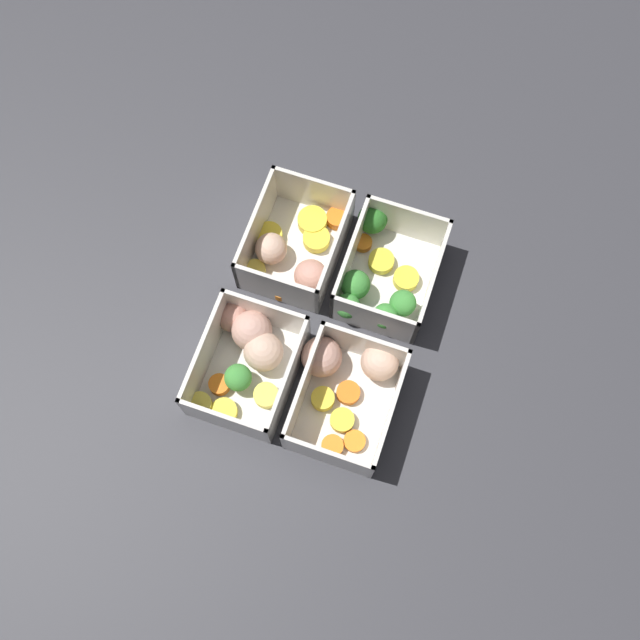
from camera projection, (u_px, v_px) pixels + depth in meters
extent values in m
plane|color=#38383D|center=(320.00, 326.00, 0.96)|extent=(4.00, 4.00, 0.00)
cube|color=silver|center=(345.00, 406.00, 0.92)|extent=(0.15, 0.11, 0.00)
cube|color=silver|center=(389.00, 414.00, 0.88)|extent=(0.15, 0.01, 0.07)
cube|color=silver|center=(304.00, 386.00, 0.89)|extent=(0.15, 0.01, 0.07)
cube|color=silver|center=(327.00, 457.00, 0.87)|extent=(0.01, 0.11, 0.07)
cube|color=silver|center=(365.00, 346.00, 0.91)|extent=(0.00, 0.11, 0.07)
sphere|color=beige|center=(380.00, 362.00, 0.91)|extent=(0.05, 0.05, 0.05)
sphere|color=#D19E8C|center=(322.00, 357.00, 0.91)|extent=(0.07, 0.07, 0.05)
cylinder|color=yellow|center=(342.00, 420.00, 0.91)|extent=(0.04, 0.04, 0.01)
cylinder|color=orange|center=(348.00, 393.00, 0.92)|extent=(0.04, 0.04, 0.01)
cylinder|color=orange|center=(332.00, 446.00, 0.90)|extent=(0.03, 0.03, 0.01)
cylinder|color=yellow|center=(323.00, 399.00, 0.91)|extent=(0.03, 0.03, 0.02)
cylinder|color=orange|center=(355.00, 441.00, 0.90)|extent=(0.04, 0.04, 0.01)
cube|color=silver|center=(388.00, 280.00, 0.97)|extent=(0.15, 0.11, 0.00)
cube|color=silver|center=(431.00, 283.00, 0.93)|extent=(0.15, 0.01, 0.07)
cube|color=silver|center=(350.00, 257.00, 0.95)|extent=(0.15, 0.01, 0.07)
cube|color=silver|center=(373.00, 320.00, 0.92)|extent=(0.00, 0.11, 0.07)
cube|color=silver|center=(407.00, 222.00, 0.96)|extent=(0.01, 0.11, 0.07)
cylinder|color=#519448|center=(355.00, 290.00, 0.96)|extent=(0.01, 0.01, 0.01)
sphere|color=#42933D|center=(355.00, 284.00, 0.94)|extent=(0.04, 0.04, 0.04)
cylinder|color=yellow|center=(381.00, 261.00, 0.97)|extent=(0.04, 0.04, 0.01)
cylinder|color=yellow|center=(406.00, 279.00, 0.96)|extent=(0.05, 0.05, 0.01)
cylinder|color=orange|center=(363.00, 243.00, 0.98)|extent=(0.03, 0.03, 0.01)
cylinder|color=#519448|center=(347.00, 311.00, 0.95)|extent=(0.01, 0.01, 0.02)
sphere|color=#42933D|center=(348.00, 306.00, 0.93)|extent=(0.03, 0.03, 0.03)
cylinder|color=#407A37|center=(371.00, 226.00, 0.99)|extent=(0.01, 0.01, 0.01)
sphere|color=#2D7228|center=(373.00, 219.00, 0.97)|extent=(0.04, 0.04, 0.04)
cylinder|color=#519448|center=(401.00, 309.00, 0.95)|extent=(0.01, 0.01, 0.02)
sphere|color=#42933D|center=(403.00, 303.00, 0.93)|extent=(0.03, 0.03, 0.03)
cylinder|color=#519448|center=(384.00, 321.00, 0.95)|extent=(0.01, 0.01, 0.02)
sphere|color=#42933D|center=(385.00, 316.00, 0.93)|extent=(0.03, 0.03, 0.03)
cube|color=silver|center=(249.00, 374.00, 0.93)|extent=(0.15, 0.11, 0.00)
cube|color=silver|center=(288.00, 381.00, 0.89)|extent=(0.15, 0.01, 0.07)
cube|color=silver|center=(205.00, 353.00, 0.91)|extent=(0.15, 0.01, 0.07)
cube|color=silver|center=(225.00, 422.00, 0.88)|extent=(0.01, 0.11, 0.07)
cube|color=silver|center=(267.00, 314.00, 0.92)|extent=(0.00, 0.11, 0.07)
cylinder|color=#519448|center=(240.00, 381.00, 0.92)|extent=(0.01, 0.01, 0.01)
sphere|color=#42933D|center=(238.00, 377.00, 0.91)|extent=(0.03, 0.03, 0.03)
sphere|color=beige|center=(264.00, 352.00, 0.91)|extent=(0.06, 0.06, 0.05)
cylinder|color=yellow|center=(224.00, 411.00, 0.91)|extent=(0.04, 0.04, 0.01)
sphere|color=#D19E8C|center=(252.00, 331.00, 0.92)|extent=(0.06, 0.06, 0.05)
cylinder|color=#DBC647|center=(266.00, 395.00, 0.92)|extent=(0.04, 0.04, 0.01)
sphere|color=tan|center=(233.00, 316.00, 0.93)|extent=(0.05, 0.05, 0.04)
cylinder|color=#DBC647|center=(200.00, 404.00, 0.91)|extent=(0.04, 0.04, 0.02)
cylinder|color=orange|center=(219.00, 385.00, 0.92)|extent=(0.04, 0.04, 0.01)
cube|color=silver|center=(296.00, 251.00, 0.99)|extent=(0.15, 0.11, 0.00)
cube|color=silver|center=(335.00, 253.00, 0.95)|extent=(0.15, 0.01, 0.07)
cube|color=silver|center=(256.00, 228.00, 0.96)|extent=(0.15, 0.01, 0.07)
cube|color=silver|center=(277.00, 289.00, 0.93)|extent=(0.00, 0.11, 0.07)
cube|color=silver|center=(314.00, 193.00, 0.97)|extent=(0.01, 0.11, 0.07)
cylinder|color=orange|center=(281.00, 291.00, 0.96)|extent=(0.04, 0.04, 0.01)
cylinder|color=orange|center=(337.00, 218.00, 0.99)|extent=(0.04, 0.04, 0.01)
cylinder|color=yellow|center=(316.00, 239.00, 0.98)|extent=(0.05, 0.05, 0.01)
cylinder|color=yellow|center=(312.00, 221.00, 0.99)|extent=(0.05, 0.05, 0.02)
cylinder|color=yellow|center=(269.00, 235.00, 0.98)|extent=(0.04, 0.04, 0.01)
sphere|color=beige|center=(271.00, 249.00, 0.96)|extent=(0.05, 0.05, 0.04)
sphere|color=tan|center=(311.00, 276.00, 0.95)|extent=(0.06, 0.06, 0.04)
cylinder|color=#DBC647|center=(255.00, 270.00, 0.97)|extent=(0.04, 0.04, 0.01)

